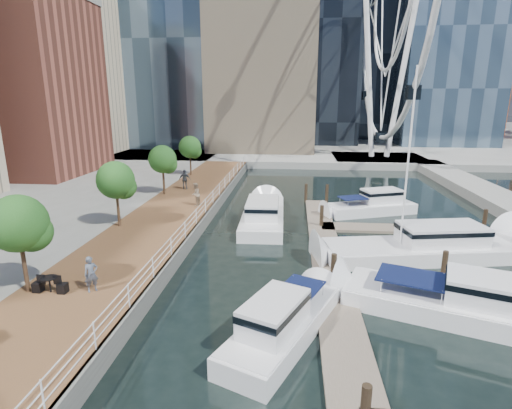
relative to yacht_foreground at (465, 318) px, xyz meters
The scene contains 13 objects.
ground 10.14m from the yacht_foreground, 149.10° to the right, with size 520.00×520.00×0.00m, color black.
boardwalk 20.23m from the yacht_foreground, 151.04° to the left, with size 6.00×60.00×1.00m, color brown.
seawall 17.67m from the yacht_foreground, 146.32° to the left, with size 0.25×60.00×1.00m, color #595954.
land_far 97.19m from the yacht_foreground, 95.13° to the left, with size 200.00×114.00×1.00m, color gray.
pier 47.10m from the yacht_foreground, 83.54° to the left, with size 14.00×12.00×1.00m, color gray.
railing 17.81m from the yacht_foreground, 146.50° to the left, with size 0.10×60.00×1.05m, color white, non-canonical shape.
floating_docks 4.86m from the yacht_foreground, 98.72° to the left, with size 16.00×34.00×2.60m.
street_trees 22.35m from the yacht_foreground, 156.36° to the left, with size 2.60×42.60×4.60m.
yacht_foreground is the anchor object (origin of this frame).
pedestrian_near 17.23m from the yacht_foreground, behind, with size 0.62×0.41×1.70m, color #485160.
pedestrian_mid 21.95m from the yacht_foreground, 137.34° to the left, with size 0.94×0.74×1.94m, color gray.
pedestrian_far 28.24m from the yacht_foreground, 131.57° to the left, with size 1.15×0.48×1.96m, color #333740.
moored_yachts 6.37m from the yacht_foreground, 92.16° to the left, with size 25.94×32.52×11.50m.
Camera 1 is at (0.78, -11.85, 9.62)m, focal length 28.00 mm.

